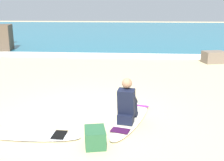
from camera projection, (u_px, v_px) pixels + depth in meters
ground_plane at (84, 118)px, 6.30m from camera, size 80.00×80.00×0.00m
sea at (124, 31)px, 27.00m from camera, size 80.00×28.00×0.10m
breaking_foam at (112, 56)px, 13.81m from camera, size 80.00×0.90×0.11m
surfboard_main at (131, 117)px, 6.22m from camera, size 1.14×2.56×0.08m
surfer_seated at (127, 105)px, 5.85m from camera, size 0.45×0.75×0.95m
surfboard_spare_near at (23, 134)px, 5.40m from camera, size 2.29×0.60×0.08m
shoreline_rock at (214, 57)px, 12.27m from camera, size 1.04×0.85×0.51m
beach_bag at (95, 137)px, 5.00m from camera, size 0.45×0.55×0.32m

